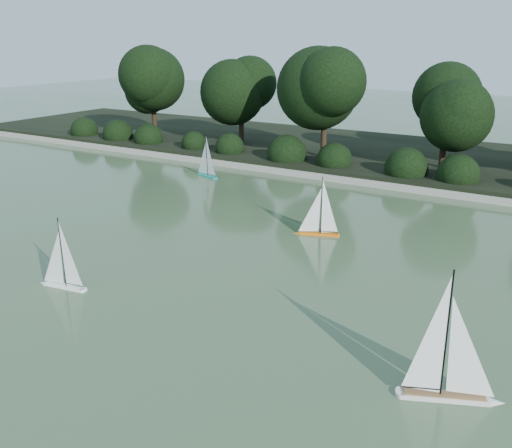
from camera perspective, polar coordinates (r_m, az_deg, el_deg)
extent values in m
plane|color=#3C5332|center=(10.05, -4.17, -7.69)|extent=(80.00, 80.00, 0.00)
cube|color=gray|center=(17.69, 12.93, 3.81)|extent=(40.00, 0.35, 0.18)
cube|color=black|center=(21.42, 16.43, 6.20)|extent=(40.00, 8.00, 0.30)
cylinder|color=black|center=(24.93, -10.11, 9.72)|extent=(0.20, 0.20, 1.51)
sphere|color=black|center=(24.73, -10.35, 13.90)|extent=(2.38, 2.38, 2.38)
cylinder|color=black|center=(23.03, -1.47, 9.11)|extent=(0.20, 0.20, 1.37)
sphere|color=black|center=(22.81, -1.50, 13.31)|extent=(2.24, 2.24, 2.24)
cylinder|color=black|center=(20.33, 6.76, 8.15)|extent=(0.20, 0.20, 1.66)
sphere|color=black|center=(20.07, 6.99, 13.84)|extent=(2.66, 2.66, 2.66)
cylinder|color=black|center=(19.57, 18.12, 6.37)|extent=(0.20, 0.20, 1.26)
sphere|color=black|center=(19.33, 18.59, 10.93)|extent=(2.10, 2.10, 2.10)
sphere|color=black|center=(26.16, -16.99, 8.93)|extent=(1.10, 1.10, 1.10)
sphere|color=black|center=(24.72, -13.83, 8.68)|extent=(1.10, 1.10, 1.10)
sphere|color=black|center=(23.36, -10.30, 8.37)|extent=(1.10, 1.10, 1.10)
sphere|color=black|center=(22.11, -6.35, 7.99)|extent=(1.10, 1.10, 1.10)
sphere|color=black|center=(20.96, -1.97, 7.52)|extent=(1.10, 1.10, 1.10)
sphere|color=black|center=(19.96, 2.88, 6.95)|extent=(1.10, 1.10, 1.10)
sphere|color=black|center=(19.11, 8.19, 6.27)|extent=(1.10, 1.10, 1.10)
sphere|color=black|center=(18.44, 13.92, 5.48)|extent=(1.10, 1.10, 1.10)
sphere|color=black|center=(17.97, 19.99, 4.57)|extent=(1.10, 1.10, 1.10)
cube|color=white|center=(11.09, -18.60, -5.83)|extent=(0.87, 0.30, 0.09)
cone|color=white|center=(11.40, -20.50, -5.37)|extent=(0.19, 0.19, 0.17)
cylinder|color=white|center=(10.83, -16.87, -6.24)|extent=(0.12, 0.12, 0.09)
cylinder|color=black|center=(10.80, -18.80, -2.47)|extent=(0.02, 0.02, 1.32)
cylinder|color=black|center=(10.91, -17.73, -5.60)|extent=(0.39, 0.07, 0.01)
cube|color=silver|center=(7.96, 18.34, -15.89)|extent=(1.10, 0.63, 0.11)
cone|color=silver|center=(8.10, 22.96, -15.81)|extent=(0.29, 0.29, 0.22)
cylinder|color=silver|center=(7.87, 14.25, -15.88)|extent=(0.17, 0.17, 0.11)
cube|color=olive|center=(7.92, 18.39, -15.53)|extent=(1.00, 0.55, 0.01)
cylinder|color=black|center=(7.49, 18.62, -10.11)|extent=(0.03, 0.03, 1.71)
cylinder|color=black|center=(7.84, 16.22, -15.16)|extent=(0.47, 0.21, 0.02)
cube|color=orange|center=(13.28, 6.29, -0.91)|extent=(0.87, 0.47, 0.09)
cone|color=orange|center=(13.32, 4.13, -0.78)|extent=(0.22, 0.22, 0.17)
cylinder|color=orange|center=(13.26, 8.16, -1.02)|extent=(0.13, 0.13, 0.09)
cylinder|color=black|center=(13.06, 6.59, 2.05)|extent=(0.02, 0.02, 1.35)
cylinder|color=black|center=(13.23, 7.31, -0.58)|extent=(0.38, 0.16, 0.01)
cube|color=#0E8F84|center=(18.75, -4.91, 4.89)|extent=(0.90, 0.43, 0.09)
cone|color=#0E8F84|center=(19.16, -5.82, 5.15)|extent=(0.22, 0.22, 0.18)
cylinder|color=#0E8F84|center=(18.41, -4.08, 4.65)|extent=(0.13, 0.13, 0.09)
cylinder|color=black|center=(18.56, -4.89, 7.05)|extent=(0.02, 0.02, 1.37)
cylinder|color=black|center=(18.54, -4.47, 5.05)|extent=(0.39, 0.14, 0.01)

